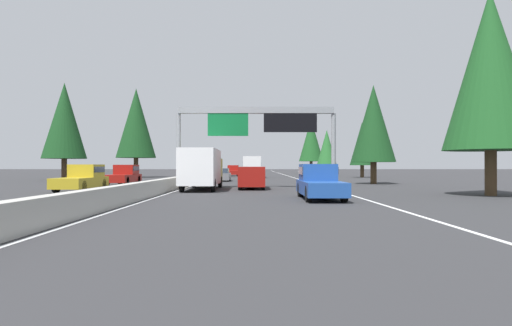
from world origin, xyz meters
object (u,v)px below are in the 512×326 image
conifer_left_mid (136,123)px  conifer_right_distant (311,140)px  sign_gantry_overhead (258,124)px  conifer_left_near (64,121)px  conifer_right_foreground (490,70)px  conifer_right_far (327,148)px  bus_mid_center (252,166)px  conifer_right_near (373,124)px  sedan_distant_a (222,175)px  oncoming_near (83,178)px  pickup_far_right (319,182)px  sedan_far_left (235,171)px  sedan_near_center (254,170)px  conifer_right_mid (362,144)px  pickup_mid_right (233,171)px  box_truck_near_right (202,168)px  minivan_mid_left (252,176)px  oncoming_far (124,175)px

conifer_left_mid → conifer_right_distant: bearing=-43.1°
sign_gantry_overhead → conifer_left_near: bearing=51.4°
conifer_right_foreground → conifer_right_distant: conifer_right_distant is taller
conifer_right_foreground → conifer_right_far: size_ratio=1.47×
bus_mid_center → conifer_left_near: bearing=117.5°
bus_mid_center → conifer_right_foreground: size_ratio=0.94×
conifer_right_foreground → conifer_right_near: 16.66m
sedan_distant_a → oncoming_near: size_ratio=0.79×
pickup_far_right → sedan_far_left: (67.11, 7.66, -0.23)m
sedan_near_center → conifer_left_near: (-58.61, 23.38, 6.65)m
pickup_far_right → conifer_right_distant: size_ratio=0.44×
conifer_right_far → conifer_right_mid: bearing=-166.0°
pickup_far_right → bus_mid_center: (42.01, 3.84, 0.80)m
sedan_distant_a → conifer_left_mid: size_ratio=0.33×
conifer_right_mid → pickup_far_right: bearing=162.9°
bus_mid_center → pickup_mid_right: bus_mid_center is taller
pickup_mid_right → conifer_right_far: (3.04, -16.84, 4.11)m
conifer_right_foreground → oncoming_near: bearing=79.2°
conifer_right_distant → bus_mid_center: bearing=158.0°
box_truck_near_right → pickup_mid_right: (42.84, -0.11, -0.70)m
conifer_right_mid → sedan_near_center: bearing=19.3°
sign_gantry_overhead → conifer_right_distant: (64.24, -12.71, 2.60)m
pickup_far_right → minivan_mid_left: 10.41m
conifer_right_far → conifer_left_near: 44.15m
conifer_right_near → minivan_mid_left: bearing=127.1°
sedan_near_center → conifer_right_far: bearing=-158.7°
sedan_near_center → oncoming_near: bearing=171.7°
sedan_distant_a → conifer_right_distant: (49.08, -16.72, 7.03)m
box_truck_near_right → conifer_right_distant: (66.58, -16.86, 6.10)m
conifer_right_far → conifer_right_near: bearing=177.6°
pickup_far_right → bus_mid_center: bus_mid_center is taller
conifer_right_mid → conifer_left_near: conifer_left_near is taller
minivan_mid_left → conifer_left_near: 31.52m
bus_mid_center → conifer_right_mid: (-0.37, -16.65, 3.38)m
bus_mid_center → conifer_right_mid: size_ratio=1.37×
sign_gantry_overhead → pickup_far_right: (-10.93, -3.19, -4.20)m
sedan_distant_a → conifer_left_mid: bearing=41.9°
oncoming_near → conifer_left_mid: 36.04m
sedan_far_left → conifer_right_distant: 20.23m
pickup_mid_right → oncoming_near: same height
box_truck_near_right → conifer_right_near: bearing=-56.9°
pickup_far_right → sedan_distant_a: pickup_far_right is taller
conifer_left_near → conifer_left_mid: bearing=-24.7°
minivan_mid_left → conifer_right_far: conifer_right_far is taller
conifer_right_foreground → conifer_left_near: bearing=53.5°
conifer_left_near → oncoming_far: bearing=-138.2°
sedan_far_left → box_truck_near_right: bearing=-179.7°
pickup_far_right → minivan_mid_left: pickup_far_right is taller
sedan_far_left → conifer_left_mid: (-25.12, 13.84, 7.55)m
box_truck_near_right → sedan_distant_a: 17.52m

